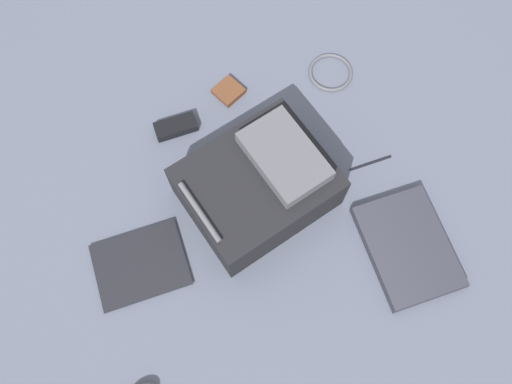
{
  "coord_description": "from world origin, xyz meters",
  "views": [
    {
      "loc": [
        -0.46,
        0.19,
        1.49
      ],
      "look_at": [
        0.05,
        -0.01,
        0.02
      ],
      "focal_mm": 36.08,
      "sensor_mm": 36.0,
      "label": 1
    }
  ],
  "objects_px": {
    "backpack": "(259,185)",
    "book_comic": "(141,265)",
    "laptop": "(408,247)",
    "earbud_pouch": "(228,91)",
    "power_brick": "(176,127)",
    "pen_black": "(371,163)",
    "cable_coil": "(331,72)"
  },
  "relations": [
    {
      "from": "backpack",
      "to": "cable_coil",
      "type": "distance_m",
      "value": 0.51
    },
    {
      "from": "cable_coil",
      "to": "power_brick",
      "type": "relative_size",
      "value": 1.12
    },
    {
      "from": "laptop",
      "to": "power_brick",
      "type": "xyz_separation_m",
      "value": [
        0.63,
        0.51,
        -0.0
      ]
    },
    {
      "from": "backpack",
      "to": "power_brick",
      "type": "xyz_separation_m",
      "value": [
        0.31,
        0.16,
        -0.08
      ]
    },
    {
      "from": "book_comic",
      "to": "cable_coil",
      "type": "distance_m",
      "value": 0.88
    },
    {
      "from": "backpack",
      "to": "cable_coil",
      "type": "bearing_deg",
      "value": -50.48
    },
    {
      "from": "laptop",
      "to": "cable_coil",
      "type": "distance_m",
      "value": 0.63
    },
    {
      "from": "laptop",
      "to": "power_brick",
      "type": "distance_m",
      "value": 0.81
    },
    {
      "from": "backpack",
      "to": "book_comic",
      "type": "relative_size",
      "value": 1.72
    },
    {
      "from": "laptop",
      "to": "pen_black",
      "type": "height_order",
      "value": "laptop"
    },
    {
      "from": "cable_coil",
      "to": "earbud_pouch",
      "type": "height_order",
      "value": "earbud_pouch"
    },
    {
      "from": "laptop",
      "to": "book_comic",
      "type": "relative_size",
      "value": 1.24
    },
    {
      "from": "power_brick",
      "to": "pen_black",
      "type": "relative_size",
      "value": 0.94
    },
    {
      "from": "backpack",
      "to": "book_comic",
      "type": "xyz_separation_m",
      "value": [
        -0.07,
        0.4,
        -0.09
      ]
    },
    {
      "from": "book_comic",
      "to": "earbud_pouch",
      "type": "bearing_deg",
      "value": -44.5
    },
    {
      "from": "laptop",
      "to": "earbud_pouch",
      "type": "relative_size",
      "value": 4.08
    },
    {
      "from": "earbud_pouch",
      "to": "backpack",
      "type": "bearing_deg",
      "value": 173.79
    },
    {
      "from": "power_brick",
      "to": "pen_black",
      "type": "bearing_deg",
      "value": -122.57
    },
    {
      "from": "laptop",
      "to": "cable_coil",
      "type": "xyz_separation_m",
      "value": [
        0.63,
        -0.04,
        -0.01
      ]
    },
    {
      "from": "backpack",
      "to": "pen_black",
      "type": "distance_m",
      "value": 0.38
    },
    {
      "from": "laptop",
      "to": "pen_black",
      "type": "xyz_separation_m",
      "value": [
        0.29,
        -0.02,
        -0.01
      ]
    },
    {
      "from": "pen_black",
      "to": "earbud_pouch",
      "type": "xyz_separation_m",
      "value": [
        0.4,
        0.33,
        0.01
      ]
    },
    {
      "from": "backpack",
      "to": "pen_black",
      "type": "height_order",
      "value": "backpack"
    },
    {
      "from": "book_comic",
      "to": "pen_black",
      "type": "distance_m",
      "value": 0.77
    },
    {
      "from": "power_brick",
      "to": "laptop",
      "type": "bearing_deg",
      "value": -140.8
    },
    {
      "from": "backpack",
      "to": "earbud_pouch",
      "type": "height_order",
      "value": "backpack"
    },
    {
      "from": "backpack",
      "to": "book_comic",
      "type": "height_order",
      "value": "backpack"
    },
    {
      "from": "laptop",
      "to": "pen_black",
      "type": "bearing_deg",
      "value": -4.12
    },
    {
      "from": "pen_black",
      "to": "earbud_pouch",
      "type": "distance_m",
      "value": 0.52
    },
    {
      "from": "backpack",
      "to": "power_brick",
      "type": "distance_m",
      "value": 0.36
    },
    {
      "from": "cable_coil",
      "to": "power_brick",
      "type": "height_order",
      "value": "power_brick"
    },
    {
      "from": "power_brick",
      "to": "pen_black",
      "type": "xyz_separation_m",
      "value": [
        -0.34,
        -0.53,
        -0.01
      ]
    }
  ]
}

